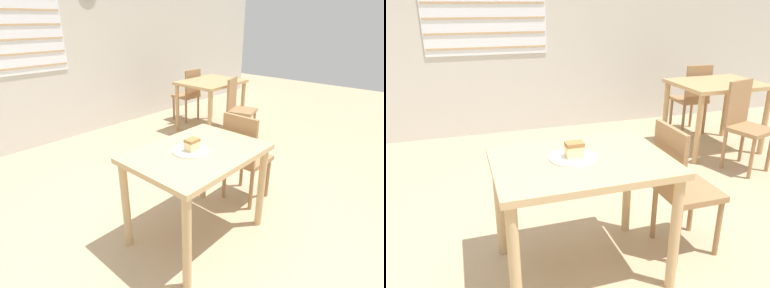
{
  "view_description": "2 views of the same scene",
  "coord_description": "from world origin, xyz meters",
  "views": [
    {
      "loc": [
        -1.39,
        -1.14,
        1.64
      ],
      "look_at": [
        0.12,
        0.23,
        0.79
      ],
      "focal_mm": 28.0,
      "sensor_mm": 36.0,
      "label": 1
    },
    {
      "loc": [
        -0.5,
        -1.66,
        1.57
      ],
      "look_at": [
        0.11,
        0.2,
        0.83
      ],
      "focal_mm": 35.0,
      "sensor_mm": 36.0,
      "label": 2
    }
  ],
  "objects": [
    {
      "name": "dining_table_far",
      "position": [
        2.19,
        1.71,
        0.64
      ],
      "size": [
        0.94,
        0.74,
        0.77
      ],
      "color": "tan",
      "rests_on": "ground_plane"
    },
    {
      "name": "wall_back",
      "position": [
        -0.0,
        3.03,
        1.41
      ],
      "size": [
        10.0,
        0.09,
        2.8
      ],
      "color": "beige",
      "rests_on": "ground_plane"
    },
    {
      "name": "dining_table_near",
      "position": [
        0.12,
        0.18,
        0.63
      ],
      "size": [
        1.0,
        0.72,
        0.75
      ],
      "color": "tan",
      "rests_on": "ground_plane"
    },
    {
      "name": "chair_far_opposite",
      "position": [
        2.27,
        2.26,
        0.47
      ],
      "size": [
        0.37,
        0.37,
        0.88
      ],
      "rotation": [
        0.0,
        0.0,
        3.11
      ],
      "color": "#9E754C",
      "rests_on": "ground_plane"
    },
    {
      "name": "chair_far_corner",
      "position": [
        2.13,
        1.16,
        0.47
      ],
      "size": [
        0.45,
        0.45,
        0.88
      ],
      "rotation": [
        0.0,
        0.0,
        0.28
      ],
      "color": "#9E754C",
      "rests_on": "ground_plane"
    },
    {
      "name": "chair_near_window",
      "position": [
        0.79,
        0.18,
        0.47
      ],
      "size": [
        0.36,
        0.36,
        0.88
      ],
      "rotation": [
        0.0,
        0.0,
        1.57
      ],
      "color": "#9E754C",
      "rests_on": "ground_plane"
    },
    {
      "name": "plate",
      "position": [
        0.07,
        0.2,
        0.75
      ],
      "size": [
        0.27,
        0.27,
        0.01
      ],
      "color": "white",
      "rests_on": "dining_table_near"
    },
    {
      "name": "cake_slice",
      "position": [
        0.08,
        0.19,
        0.8
      ],
      "size": [
        0.1,
        0.08,
        0.09
      ],
      "color": "beige",
      "rests_on": "plate"
    }
  ]
}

